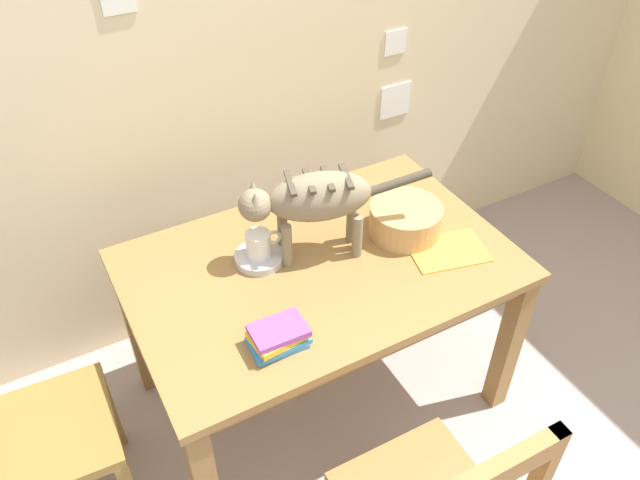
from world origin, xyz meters
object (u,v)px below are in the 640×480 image
(coffee_mug, at_px, (259,244))
(wicker_basket, at_px, (405,219))
(cat, at_px, (313,200))
(magazine, at_px, (448,251))
(wooden_chair_near, at_px, (31,436))
(dining_table, at_px, (320,280))
(book_stack, at_px, (278,336))
(saucer_bowl, at_px, (259,257))

(coffee_mug, xyz_separation_m, wicker_basket, (0.53, -0.11, -0.02))
(cat, height_order, magazine, cat)
(magazine, relative_size, wooden_chair_near, 0.29)
(dining_table, distance_m, magazine, 0.47)
(cat, xyz_separation_m, wooden_chair_near, (-1.05, -0.06, -0.51))
(coffee_mug, relative_size, magazine, 0.49)
(book_stack, bearing_deg, cat, 47.70)
(coffee_mug, bearing_deg, book_stack, -106.52)
(wicker_basket, relative_size, wooden_chair_near, 0.28)
(dining_table, relative_size, cat, 2.08)
(saucer_bowl, xyz_separation_m, coffee_mug, (0.00, 0.00, 0.06))
(cat, distance_m, saucer_bowl, 0.29)
(dining_table, distance_m, coffee_mug, 0.26)
(dining_table, relative_size, wooden_chair_near, 1.43)
(coffee_mug, xyz_separation_m, book_stack, (-0.11, -0.38, -0.04))
(book_stack, distance_m, wicker_basket, 0.70)
(magazine, distance_m, wicker_basket, 0.19)
(cat, height_order, saucer_bowl, cat)
(saucer_bowl, distance_m, magazine, 0.67)
(magazine, relative_size, wicker_basket, 1.01)
(magazine, xyz_separation_m, wooden_chair_near, (-1.47, 0.16, -0.28))
(coffee_mug, bearing_deg, wicker_basket, -12.03)
(coffee_mug, height_order, wooden_chair_near, wooden_chair_near)
(wicker_basket, bearing_deg, saucer_bowl, 168.05)
(magazine, bearing_deg, coffee_mug, 168.82)
(saucer_bowl, bearing_deg, coffee_mug, 0.00)
(dining_table, height_order, magazine, magazine)
(saucer_bowl, xyz_separation_m, magazine, (0.61, -0.28, -0.01))
(cat, bearing_deg, book_stack, 154.21)
(dining_table, bearing_deg, book_stack, -137.15)
(coffee_mug, xyz_separation_m, wooden_chair_near, (-0.87, -0.12, -0.35))
(saucer_bowl, relative_size, wicker_basket, 0.66)
(wooden_chair_near, bearing_deg, wicker_basket, 93.41)
(saucer_bowl, height_order, magazine, saucer_bowl)
(book_stack, bearing_deg, wooden_chair_near, 160.92)
(cat, xyz_separation_m, wicker_basket, (0.35, -0.06, -0.17))
(dining_table, bearing_deg, cat, 85.86)
(dining_table, height_order, wooden_chair_near, wooden_chair_near)
(book_stack, bearing_deg, wicker_basket, 22.42)
(wooden_chair_near, bearing_deg, saucer_bowl, 100.96)
(wooden_chair_near, bearing_deg, dining_table, 93.69)
(coffee_mug, relative_size, wooden_chair_near, 0.14)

